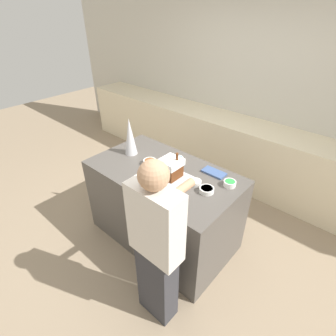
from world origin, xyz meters
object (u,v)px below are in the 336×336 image
object	(u,v)px
candy_bowl_beside_tree	(178,159)
cookbook	(214,172)
decorative_tree	(130,137)
candy_bowl_near_tray_right	(150,162)
baking_tray	(171,177)
candy_bowl_far_left	(230,183)
gingerbread_house	(171,168)
candy_bowl_far_right	(207,190)
candy_bowl_behind_tray	(196,182)
person	(157,247)

from	to	relation	value
candy_bowl_beside_tree	cookbook	size ratio (longest dim) A/B	0.45
decorative_tree	candy_bowl_near_tray_right	world-z (taller)	decorative_tree
baking_tray	cookbook	world-z (taller)	cookbook
decorative_tree	candy_bowl_far_left	size ratio (longest dim) A/B	3.62
cookbook	decorative_tree	bearing A→B (deg)	-163.67
decorative_tree	gingerbread_house	bearing A→B (deg)	-5.59
candy_bowl_far_left	gingerbread_house	bearing A→B (deg)	-153.33
candy_bowl_far_left	candy_bowl_far_right	bearing A→B (deg)	-116.46
decorative_tree	candy_bowl_far_right	xyz separation A→B (m)	(1.03, -0.02, -0.18)
candy_bowl_far_right	candy_bowl_far_left	bearing A→B (deg)	63.54
gingerbread_house	candy_bowl_far_left	bearing A→B (deg)	26.67
candy_bowl_near_tray_right	cookbook	world-z (taller)	candy_bowl_near_tray_right
decorative_tree	candy_bowl_far_right	bearing A→B (deg)	-1.39
baking_tray	cookbook	distance (m)	0.43
candy_bowl_behind_tray	candy_bowl_beside_tree	bearing A→B (deg)	150.00
candy_bowl_beside_tree	cookbook	xyz separation A→B (m)	(0.41, 0.05, -0.01)
candy_bowl_behind_tray	cookbook	world-z (taller)	candy_bowl_behind_tray
cookbook	person	bearing A→B (deg)	-81.67
baking_tray	cookbook	bearing A→B (deg)	49.94
gingerbread_house	decorative_tree	size ratio (longest dim) A/B	0.63
gingerbread_house	candy_bowl_near_tray_right	xyz separation A→B (m)	(-0.32, 0.03, -0.08)
gingerbread_house	candy_bowl_beside_tree	size ratio (longest dim) A/B	2.49
baking_tray	gingerbread_house	bearing A→B (deg)	34.05
baking_tray	candy_bowl_beside_tree	size ratio (longest dim) A/B	3.47
baking_tray	candy_bowl_far_left	world-z (taller)	candy_bowl_far_left
candy_bowl_far_right	candy_bowl_behind_tray	distance (m)	0.14
candy_bowl_far_right	gingerbread_house	bearing A→B (deg)	-174.57
candy_bowl_near_tray_right	cookbook	xyz separation A→B (m)	(0.59, 0.30, -0.02)
gingerbread_house	candy_bowl_far_right	xyz separation A→B (m)	(0.39, 0.04, -0.08)
gingerbread_house	cookbook	world-z (taller)	gingerbread_house
person	candy_bowl_near_tray_right	bearing A→B (deg)	137.20
baking_tray	candy_bowl_behind_tray	bearing A→B (deg)	12.41
candy_bowl_beside_tree	candy_bowl_near_tray_right	world-z (taller)	candy_bowl_near_tray_right
gingerbread_house	candy_bowl_near_tray_right	bearing A→B (deg)	173.80
gingerbread_house	candy_bowl_beside_tree	distance (m)	0.32
baking_tray	gingerbread_house	size ratio (longest dim) A/B	1.40
candy_bowl_far_left	candy_bowl_far_right	distance (m)	0.24
gingerbread_house	candy_bowl_behind_tray	world-z (taller)	gingerbread_house
candy_bowl_far_left	person	size ratio (longest dim) A/B	0.07
candy_bowl_behind_tray	person	bearing A→B (deg)	-76.71
baking_tray	candy_bowl_far_right	size ratio (longest dim) A/B	2.74
person	gingerbread_house	bearing A→B (deg)	123.02
decorative_tree	candy_bowl_beside_tree	world-z (taller)	decorative_tree
candy_bowl_far_right	candy_bowl_behind_tray	bearing A→B (deg)	172.34
decorative_tree	cookbook	size ratio (longest dim) A/B	1.78
cookbook	candy_bowl_near_tray_right	bearing A→B (deg)	-153.47
decorative_tree	person	world-z (taller)	person
baking_tray	decorative_tree	bearing A→B (deg)	174.39
baking_tray	candy_bowl_near_tray_right	size ratio (longest dim) A/B	2.64
decorative_tree	person	distance (m)	1.31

